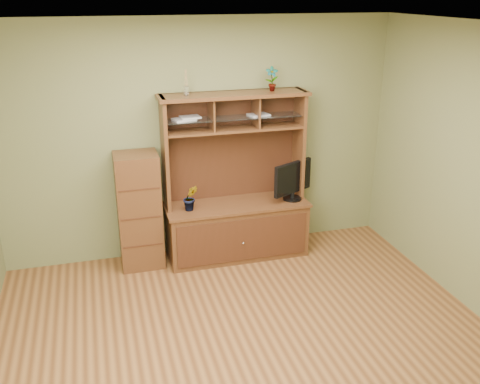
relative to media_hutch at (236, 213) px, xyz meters
name	(u,v)px	position (x,y,z in m)	size (l,w,h in m)	color
room	(251,204)	(-0.34, -1.73, 0.83)	(4.54, 4.04, 2.74)	#543118
media_hutch	(236,213)	(0.00, 0.00, 0.00)	(1.66, 0.61, 1.90)	#422613
monitor	(293,180)	(0.66, -0.08, 0.37)	(0.53, 0.30, 0.45)	black
orchid_plant	(190,198)	(-0.54, -0.08, 0.28)	(0.16, 0.13, 0.30)	#31541C
top_plant	(272,79)	(0.43, 0.08, 1.51)	(0.14, 0.10, 0.27)	#366523
reed_diffuser	(186,85)	(-0.52, 0.08, 1.48)	(0.05, 0.05, 0.27)	silver
magazines	(211,117)	(-0.26, 0.08, 1.13)	(1.10, 0.22, 0.04)	#B3B4B9
side_cabinet	(139,211)	(-1.10, 0.04, 0.13)	(0.47, 0.43, 1.31)	#422613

